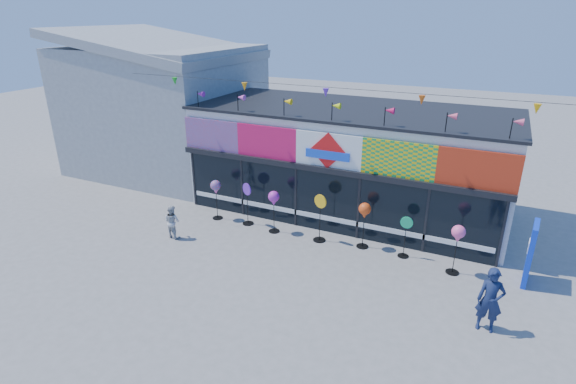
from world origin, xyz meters
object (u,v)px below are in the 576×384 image
Objects in this scene: spinner_3 at (320,217)px; adult_man at (490,300)px; spinner_6 at (458,235)px; spinner_4 at (365,212)px; spinner_5 at (405,236)px; spinner_0 at (216,188)px; spinner_1 at (247,203)px; child at (172,222)px; blue_sign at (530,253)px; spinner_2 at (274,200)px.

spinner_3 is 6.18m from adult_man.
adult_man is at bearing -66.31° from spinner_6.
spinner_5 is at bearing -2.15° from spinner_4.
spinner_0 is 0.91× the size of spinner_3.
child is at bearing -132.02° from spinner_1.
spinner_5 is at bearing 2.95° from spinner_3.
spinner_4 reaches higher than spinner_5.
adult_man is (4.08, -2.85, -0.43)m from spinner_4.
spinner_5 is 0.89× the size of spinner_6.
spinner_0 is 4.30m from spinner_3.
spinner_6 is at bearing -162.89° from child.
adult_man is (8.54, -2.73, 0.00)m from spinner_1.
spinner_4 is at bearing 2.00° from spinner_0.
blue_sign is 5.02m from spinner_4.
blue_sign is 1.10× the size of spinner_3.
adult_man is 10.44m from child.
adult_man is (9.87, -2.65, -0.39)m from spinner_0.
child is at bearing -105.37° from spinner_0.
spinner_4 reaches higher than spinner_0.
spinner_4 is (5.79, 0.20, 0.04)m from spinner_0.
spinner_2 is at bearing -177.95° from spinner_3.
spinner_4 is at bearing 172.20° from spinner_6.
spinner_3 is (-6.52, -0.19, -0.04)m from blue_sign.
spinner_2 reaches higher than spinner_5.
blue_sign is 8.29m from spinner_2.
spinner_4 reaches higher than spinner_6.
spinner_3 and adult_man have the same top height.
spinner_1 is 8.97m from adult_man.
blue_sign is 1.20× the size of spinner_2.
spinner_3 is at bearing 2.05° from spinner_2.
spinner_1 reaches higher than spinner_0.
spinner_3 is (1.76, 0.06, -0.35)m from spinner_2.
spinner_2 reaches higher than spinner_0.
spinner_3 is 1.57m from spinner_4.
spinner_1 is 1.15× the size of spinner_5.
spinner_2 is 0.91× the size of adult_man.
adult_man is at bearing -25.36° from spinner_3.
spinner_1 is at bearing 3.54° from spinner_0.
adult_man is at bearing -19.38° from spinner_2.
spinner_1 is 0.94× the size of adult_man.
spinner_3 is 1.00× the size of adult_man.
spinner_0 is 0.96× the size of spinner_1.
spinner_5 is at bearing -174.14° from blue_sign.
adult_man is (7.35, -2.58, -0.40)m from spinner_2.
spinner_3 is (2.96, -0.08, 0.05)m from spinner_1.
spinner_5 is 3.87m from adult_man.
adult_man reaches higher than spinner_6.
child is (-6.34, -2.20, -0.70)m from spinner_4.
spinner_0 is 10.22m from adult_man.
adult_man is at bearing -15.03° from spinner_0.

